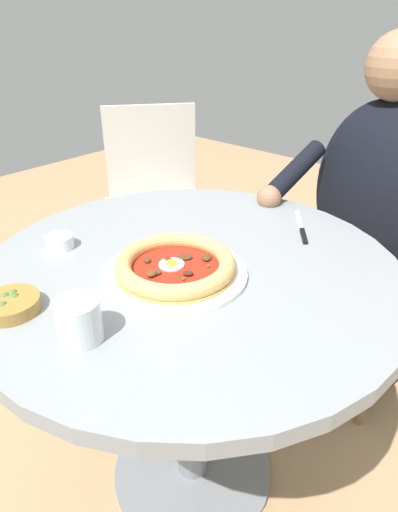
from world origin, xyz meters
name	(u,v)px	position (x,y,z in m)	size (l,w,h in m)	color
ground_plane	(193,473)	(0.00, 0.00, -0.01)	(6.00, 6.00, 0.02)	tan
dining_table	(191,314)	(0.00, 0.00, 0.58)	(0.92, 0.92, 0.72)	gray
pizza_on_plate	(175,267)	(-0.06, -0.01, 0.74)	(0.30, 0.30, 0.04)	white
water_glass	(79,323)	(-0.31, -0.03, 0.75)	(0.08, 0.08, 0.08)	silver
steak_knife	(302,231)	(0.30, -0.10, 0.72)	(0.17, 0.13, 0.01)	silver
ramekin_capers	(60,241)	(-0.15, 0.28, 0.73)	(0.06, 0.06, 0.03)	white
olive_pan	(10,304)	(-0.35, 0.13, 0.73)	(0.11, 0.12, 0.05)	olive
diner_person	(362,250)	(0.67, -0.13, 0.53)	(0.48, 0.45, 1.17)	#282833
cafe_chair_diner	(387,239)	(0.81, -0.16, 0.52)	(0.50, 0.50, 0.84)	#957050
cafe_chair_spare_near	(155,193)	(0.56, 0.72, 0.54)	(0.59, 0.59, 0.87)	beige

